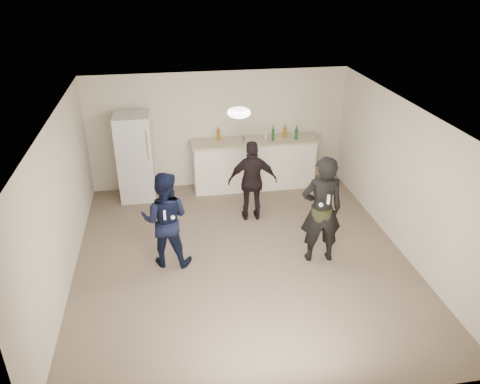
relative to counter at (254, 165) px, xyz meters
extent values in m
plane|color=#6B5B4C|center=(-0.72, -2.67, -0.53)|extent=(6.00, 6.00, 0.00)
plane|color=silver|center=(-0.72, -2.67, 1.98)|extent=(6.00, 6.00, 0.00)
plane|color=beige|center=(-0.72, 0.33, 0.72)|extent=(6.00, 0.00, 6.00)
plane|color=beige|center=(-0.72, -5.67, 0.72)|extent=(6.00, 0.00, 6.00)
plane|color=beige|center=(-3.47, -2.67, 0.72)|extent=(0.00, 6.00, 6.00)
plane|color=beige|center=(2.03, -2.67, 0.72)|extent=(0.00, 6.00, 6.00)
cube|color=white|center=(0.00, 0.00, 0.00)|extent=(2.60, 0.56, 1.05)
cube|color=beige|center=(0.00, 0.00, 0.55)|extent=(2.68, 0.64, 0.04)
cube|color=silver|center=(-2.50, -0.07, 0.38)|extent=(0.70, 0.70, 1.80)
cylinder|color=#B4B4B8|center=(-2.22, -0.44, 0.78)|extent=(0.02, 0.02, 0.60)
ellipsoid|color=white|center=(-0.72, -2.37, 1.93)|extent=(0.36, 0.36, 0.16)
cylinder|color=silver|center=(-0.26, -0.12, 0.65)|extent=(0.08, 0.08, 0.17)
imported|color=#0E183C|center=(-1.95, -2.58, 0.29)|extent=(0.91, 0.78, 1.63)
imported|color=black|center=(0.54, -2.89, 0.40)|extent=(0.70, 0.49, 1.86)
cylinder|color=#2D391A|center=(0.54, -2.89, 0.32)|extent=(0.34, 0.34, 0.28)
imported|color=black|center=(-0.29, -1.36, 0.27)|extent=(0.96, 0.46, 1.58)
cube|color=white|center=(-1.95, -2.86, 0.53)|extent=(0.04, 0.04, 0.15)
sphere|color=white|center=(-1.83, -2.83, 0.45)|extent=(0.07, 0.07, 0.07)
cube|color=white|center=(0.54, -3.14, 0.72)|extent=(0.04, 0.04, 0.15)
sphere|color=silver|center=(0.44, -3.11, 0.62)|extent=(0.07, 0.07, 0.07)
cylinder|color=silver|center=(0.26, 0.05, 0.65)|extent=(0.07, 0.07, 0.18)
cylinder|color=#154A1F|center=(0.39, -0.08, 0.69)|extent=(0.06, 0.06, 0.25)
cylinder|color=#154C25|center=(0.89, -0.08, 0.67)|extent=(0.07, 0.07, 0.22)
cylinder|color=#9E5F17|center=(0.68, 0.10, 0.66)|extent=(0.08, 0.08, 0.19)
cylinder|color=#9B5B16|center=(-0.74, 0.14, 0.67)|extent=(0.07, 0.07, 0.21)
camera|label=1|loc=(-1.83, -9.15, 4.03)|focal=35.00mm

